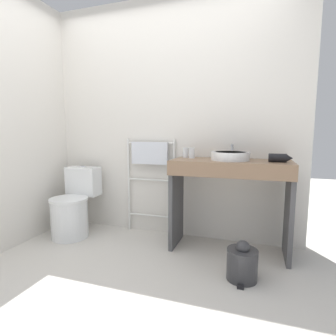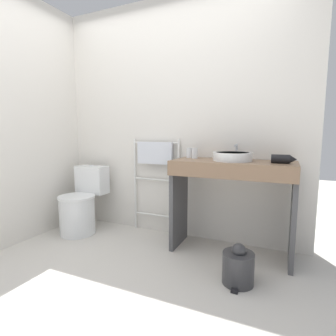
# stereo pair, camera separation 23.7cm
# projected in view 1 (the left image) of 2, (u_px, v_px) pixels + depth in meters

# --- Properties ---
(ground_plane) EXTENTS (12.00, 12.00, 0.00)m
(ground_plane) POSITION_uv_depth(u_px,v_px,m) (104.00, 300.00, 1.80)
(ground_plane) COLOR beige
(wall_back) EXTENTS (2.91, 0.12, 2.57)m
(wall_back) POSITION_uv_depth(u_px,v_px,m) (168.00, 120.00, 2.93)
(wall_back) COLOR silver
(wall_back) RESTS_ON ground_plane
(wall_side) EXTENTS (0.12, 1.96, 2.57)m
(wall_side) POSITION_uv_depth(u_px,v_px,m) (17.00, 119.00, 2.69)
(wall_side) COLOR silver
(wall_side) RESTS_ON ground_plane
(toilet) EXTENTS (0.41, 0.57, 0.76)m
(toilet) POSITION_uv_depth(u_px,v_px,m) (73.00, 208.00, 2.93)
(toilet) COLOR white
(toilet) RESTS_ON ground_plane
(towel_radiator) EXTENTS (0.58, 0.06, 1.08)m
(towel_radiator) POSITION_uv_depth(u_px,v_px,m) (150.00, 164.00, 2.94)
(towel_radiator) COLOR white
(towel_radiator) RESTS_ON ground_plane
(vanity_counter) EXTENTS (1.10, 0.48, 0.89)m
(vanity_counter) POSITION_uv_depth(u_px,v_px,m) (229.00, 189.00, 2.48)
(vanity_counter) COLOR #84664C
(vanity_counter) RESTS_ON ground_plane
(sink_basin) EXTENTS (0.36, 0.36, 0.08)m
(sink_basin) POSITION_uv_depth(u_px,v_px,m) (230.00, 156.00, 2.45)
(sink_basin) COLOR white
(sink_basin) RESTS_ON vanity_counter
(faucet) EXTENTS (0.02, 0.10, 0.14)m
(faucet) POSITION_uv_depth(u_px,v_px,m) (232.00, 149.00, 2.63)
(faucet) COLOR silver
(faucet) RESTS_ON vanity_counter
(cup_near_wall) EXTENTS (0.06, 0.06, 0.10)m
(cup_near_wall) POSITION_uv_depth(u_px,v_px,m) (186.00, 153.00, 2.73)
(cup_near_wall) COLOR white
(cup_near_wall) RESTS_ON vanity_counter
(cup_near_edge) EXTENTS (0.06, 0.06, 0.11)m
(cup_near_edge) POSITION_uv_depth(u_px,v_px,m) (192.00, 153.00, 2.65)
(cup_near_edge) COLOR white
(cup_near_edge) RESTS_ON vanity_counter
(hair_dryer) EXTENTS (0.20, 0.18, 0.08)m
(hair_dryer) POSITION_uv_depth(u_px,v_px,m) (278.00, 158.00, 2.29)
(hair_dryer) COLOR black
(hair_dryer) RESTS_ON vanity_counter
(trash_bin) EXTENTS (0.24, 0.27, 0.32)m
(trash_bin) POSITION_uv_depth(u_px,v_px,m) (242.00, 263.00, 2.04)
(trash_bin) COLOR #333335
(trash_bin) RESTS_ON ground_plane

